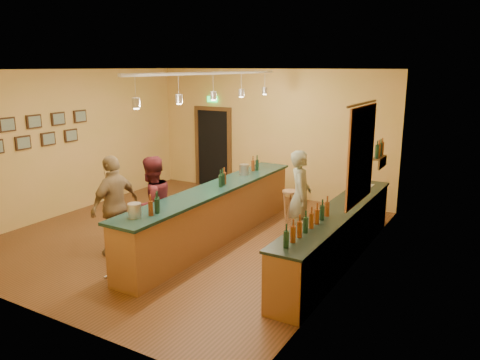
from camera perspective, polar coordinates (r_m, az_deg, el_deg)
The scene contains 17 objects.
floor at distance 9.42m, azimuth -6.20°, elevation -6.61°, with size 7.00×7.00×0.00m, color #503216.
ceiling at distance 8.84m, azimuth -6.75°, elevation 13.23°, with size 6.50×7.00×0.02m, color silver.
wall_back at distance 11.94m, azimuth 3.63°, elevation 5.70°, with size 6.50×0.02×3.20m, color gold.
wall_front at distance 6.60m, azimuth -24.86°, elevation -2.16°, with size 6.50×0.02×3.20m, color gold.
wall_left at distance 11.22m, azimuth -19.96°, elevation 4.39°, with size 0.02×7.00×3.20m, color gold.
wall_right at distance 7.55m, azimuth 13.77°, elevation 0.61°, with size 0.02×7.00×3.20m, color gold.
doorway at distance 12.84m, azimuth -3.26°, elevation 4.13°, with size 1.15×0.09×2.48m.
tapestry at distance 7.88m, azimuth 14.57°, elevation 2.97°, with size 0.03×1.40×1.60m, color maroon.
bottle_shelf at distance 9.36m, azimuth 16.70°, elevation 3.33°, with size 0.17×0.55×0.54m.
picture_grid at distance 10.68m, azimuth -23.04°, elevation 5.58°, with size 0.06×2.20×0.70m, color #382111, non-canonical shape.
back_counter at distance 8.11m, azimuth 11.78°, elevation -6.59°, with size 0.60×4.55×1.27m.
tasting_bar at distance 8.89m, azimuth -3.10°, elevation -3.68°, with size 0.73×5.10×1.38m.
pendant_track at distance 8.49m, azimuth -3.30°, elevation 11.82°, with size 0.11×4.60×0.50m.
bartender at distance 8.92m, azimuth 7.36°, elevation -1.93°, with size 0.64×0.42×1.74m, color gray.
customer_a at distance 8.36m, azimuth -10.67°, elevation -3.08°, with size 0.85×0.66×1.76m, color #59191E.
customer_b at distance 8.45m, azimuth -14.99°, elevation -3.04°, with size 1.05×0.44×1.79m, color #997A51.
bar_stool at distance 9.96m, azimuth 6.15°, elevation -2.11°, with size 0.34×0.34×0.70m.
Camera 1 is at (5.30, -7.08, 3.26)m, focal length 35.00 mm.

